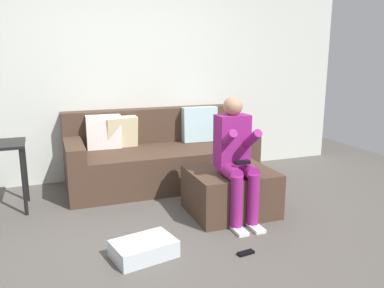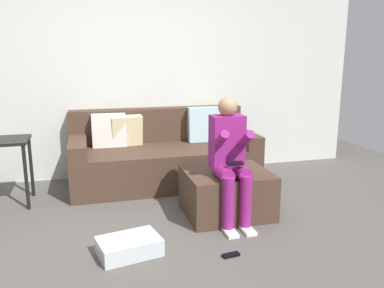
{
  "view_description": "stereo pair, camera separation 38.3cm",
  "coord_description": "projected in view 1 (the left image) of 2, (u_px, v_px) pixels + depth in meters",
  "views": [
    {
      "loc": [
        -0.97,
        -2.96,
        1.55
      ],
      "look_at": [
        0.47,
        0.94,
        0.6
      ],
      "focal_mm": 36.95,
      "sensor_mm": 36.0,
      "label": 1
    },
    {
      "loc": [
        -0.61,
        -3.08,
        1.55
      ],
      "look_at": [
        0.47,
        0.94,
        0.6
      ],
      "focal_mm": 36.95,
      "sensor_mm": 36.0,
      "label": 2
    }
  ],
  "objects": [
    {
      "name": "ottoman",
      "position": [
        231.0,
        191.0,
        3.92
      ],
      "size": [
        0.81,
        0.7,
        0.44
      ],
      "primitive_type": "cube",
      "color": "#473326",
      "rests_on": "ground_plane"
    },
    {
      "name": "wall_back",
      "position": [
        127.0,
        67.0,
        4.93
      ],
      "size": [
        6.03,
        0.1,
        2.78
      ],
      "primitive_type": "cube",
      "color": "silver",
      "rests_on": "ground_plane"
    },
    {
      "name": "ground_plane",
      "position": [
        179.0,
        239.0,
        3.39
      ],
      "size": [
        7.84,
        7.84,
        0.0
      ],
      "primitive_type": "plane",
      "color": "#544F49"
    },
    {
      "name": "remote_near_ottoman",
      "position": [
        246.0,
        253.0,
        3.13
      ],
      "size": [
        0.15,
        0.07,
        0.02
      ],
      "primitive_type": "cube",
      "rotation": [
        0.0,
        0.0,
        0.14
      ],
      "color": "black",
      "rests_on": "ground_plane"
    },
    {
      "name": "couch_sectional",
      "position": [
        159.0,
        157.0,
        4.82
      ],
      "size": [
        2.19,
        0.98,
        0.9
      ],
      "color": "#473326",
      "rests_on": "ground_plane"
    },
    {
      "name": "person_seated",
      "position": [
        236.0,
        155.0,
        3.65
      ],
      "size": [
        0.3,
        0.56,
        1.17
      ],
      "color": "#8C1E72",
      "rests_on": "ground_plane"
    },
    {
      "name": "storage_bin",
      "position": [
        144.0,
        249.0,
        3.08
      ],
      "size": [
        0.53,
        0.41,
        0.14
      ],
      "primitive_type": "cube",
      "rotation": [
        0.0,
        0.0,
        0.22
      ],
      "color": "silver",
      "rests_on": "ground_plane"
    }
  ]
}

